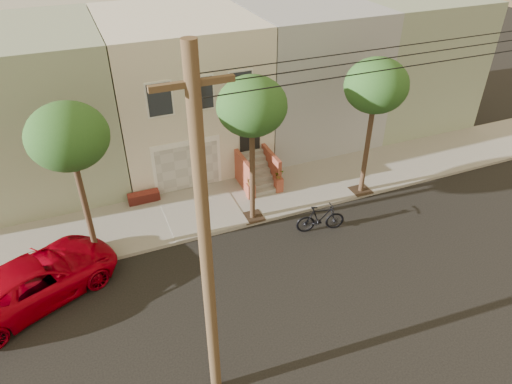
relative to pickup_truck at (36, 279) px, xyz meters
name	(u,v)px	position (x,y,z in m)	size (l,w,h in m)	color
ground	(267,286)	(7.59, -2.65, -0.78)	(90.00, 90.00, 0.00)	black
sidewalk	(220,206)	(7.59, 2.70, -0.71)	(40.00, 3.70, 0.15)	gray
house_row	(180,86)	(7.59, 8.54, 2.86)	(33.10, 11.70, 7.00)	#BFB6A3
tree_left	(68,138)	(2.09, 1.25, 4.47)	(2.70, 2.57, 6.30)	#2D2116
tree_mid	(252,107)	(8.59, 1.25, 4.47)	(2.70, 2.57, 6.30)	#2D2116
tree_right	(376,87)	(14.09, 1.25, 4.47)	(2.70, 2.57, 6.30)	#2D2116
pickup_truck	(36,279)	(0.00, 0.00, 0.00)	(2.59, 5.63, 1.56)	#AC0012
motorcycle	(321,218)	(10.93, -0.49, -0.16)	(0.58, 2.07, 1.24)	black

